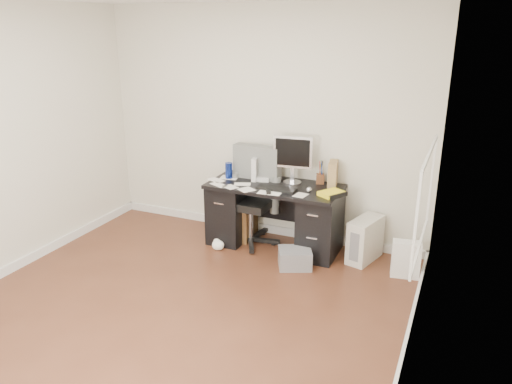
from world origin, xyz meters
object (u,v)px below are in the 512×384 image
Objects in this scene: desk at (274,214)px; pc_tower at (365,239)px; office_chair at (250,197)px; keyboard at (276,189)px; lcd_monitor at (293,160)px; wicker_basket at (235,219)px.

desk is 1.06m from pc_tower.
desk is 1.32× the size of office_chair.
pc_tower is (1.04, 0.06, -0.16)m from desk.
keyboard is at bearing -62.59° from desk.
lcd_monitor is 0.49× the size of office_chair.
keyboard reaches higher than desk.
desk is 0.34m from office_chair.
office_chair is 2.37× the size of pc_tower.
lcd_monitor reaches higher than desk.
office_chair is 0.44m from wicker_basket.
office_chair is 2.59× the size of wicker_basket.
desk is at bearing -149.15° from lcd_monitor.
pc_tower is at bearing -11.00° from lcd_monitor.
office_chair reaches higher than wicker_basket.
keyboard is 0.44m from office_chair.
wicker_basket is (-0.70, -0.05, -0.81)m from lcd_monitor.
pc_tower is (0.96, 0.22, -0.52)m from keyboard.
desk is 0.66m from lcd_monitor.
desk reaches higher than wicker_basket.
lcd_monitor is 1.16× the size of pc_tower.
lcd_monitor is (0.16, 0.13, 0.63)m from desk.
lcd_monitor is 1.07m from wicker_basket.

